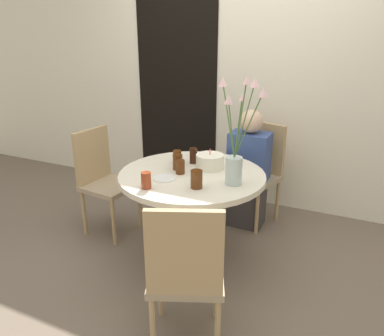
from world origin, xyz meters
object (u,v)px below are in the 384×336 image
object	(u,v)px
chair_far_back	(258,167)
flower_vase	(236,149)
side_plate	(164,178)
drink_glass_1	(193,156)
chair_right_flank	(103,175)
drink_glass_5	(196,179)
chair_left_flank	(186,270)
drink_glass_0	(178,162)
drink_glass_4	(146,180)
birthday_cake	(210,161)
drink_glass_2	(180,167)
drink_glass_3	(177,157)
person_boy	(248,173)

from	to	relation	value
chair_far_back	flower_vase	distance (m)	1.04
side_plate	drink_glass_1	bearing A→B (deg)	83.69
chair_right_flank	drink_glass_5	xyz separation A→B (m)	(1.04, -0.33, 0.26)
chair_left_flank	drink_glass_0	distance (m)	1.02
drink_glass_4	chair_left_flank	bearing A→B (deg)	-41.90
chair_right_flank	birthday_cake	bearing A→B (deg)	-80.43
drink_glass_4	drink_glass_2	bearing A→B (deg)	76.54
drink_glass_3	person_boy	xyz separation A→B (m)	(0.42, 0.56, -0.26)
chair_far_back	chair_right_flank	distance (m)	1.39
chair_far_back	drink_glass_2	xyz separation A→B (m)	(-0.34, -0.90, 0.25)
drink_glass_2	drink_glass_5	bearing A→B (deg)	-41.66
chair_far_back	birthday_cake	xyz separation A→B (m)	(-0.19, -0.71, 0.25)
flower_vase	drink_glass_1	size ratio (longest dim) A/B	6.02
flower_vase	drink_glass_5	xyz separation A→B (m)	(-0.21, -0.16, -0.19)
chair_right_flank	flower_vase	size ratio (longest dim) A/B	1.24
birthday_cake	person_boy	size ratio (longest dim) A/B	0.19
drink_glass_1	person_boy	bearing A→B (deg)	58.51
chair_far_back	drink_glass_1	xyz separation A→B (m)	(-0.35, -0.65, 0.26)
chair_left_flank	flower_vase	xyz separation A→B (m)	(0.00, 0.75, 0.45)
drink_glass_5	person_boy	size ratio (longest dim) A/B	0.11
chair_right_flank	side_plate	bearing A→B (deg)	-103.85
chair_left_flank	drink_glass_1	world-z (taller)	chair_left_flank
birthday_cake	drink_glass_2	distance (m)	0.25
drink_glass_0	drink_glass_5	bearing A→B (deg)	-44.11
drink_glass_5	drink_glass_4	bearing A→B (deg)	-153.96
chair_far_back	drink_glass_1	size ratio (longest dim) A/B	7.45
side_plate	drink_glass_1	xyz separation A→B (m)	(0.04, 0.39, 0.06)
drink_glass_4	drink_glass_5	distance (m)	0.33
chair_right_flank	birthday_cake	xyz separation A→B (m)	(0.97, 0.06, 0.25)
chair_far_back	drink_glass_3	xyz separation A→B (m)	(-0.47, -0.71, 0.25)
drink_glass_2	person_boy	size ratio (longest dim) A/B	0.10
drink_glass_1	person_boy	distance (m)	0.65
person_boy	drink_glass_1	bearing A→B (deg)	-121.49
chair_right_flank	drink_glass_1	distance (m)	0.86
drink_glass_3	chair_right_flank	bearing A→B (deg)	-175.83
flower_vase	side_plate	distance (m)	0.55
drink_glass_4	person_boy	size ratio (longest dim) A/B	0.10
flower_vase	drink_glass_5	distance (m)	0.33
flower_vase	drink_glass_1	xyz separation A→B (m)	(-0.44, 0.29, -0.19)
person_boy	flower_vase	bearing A→B (deg)	-80.50
chair_right_flank	drink_glass_0	size ratio (longest dim) A/B	7.99
chair_far_back	chair_left_flank	distance (m)	1.69
chair_left_flank	flower_vase	world-z (taller)	flower_vase
drink_glass_4	drink_glass_5	xyz separation A→B (m)	(0.30, 0.14, 0.01)
flower_vase	drink_glass_4	xyz separation A→B (m)	(-0.51, -0.30, -0.20)
chair_right_flank	drink_glass_1	world-z (taller)	chair_right_flank
drink_glass_1	drink_glass_4	bearing A→B (deg)	-96.91
side_plate	drink_glass_1	distance (m)	0.40
chair_left_flank	drink_glass_3	xyz separation A→B (m)	(-0.55, 0.98, 0.25)
birthday_cake	drink_glass_1	bearing A→B (deg)	161.77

